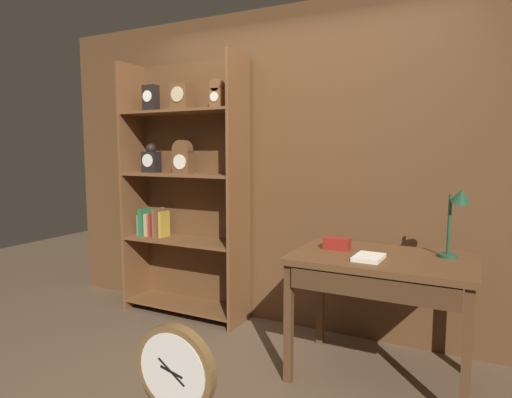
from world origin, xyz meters
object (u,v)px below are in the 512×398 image
workbench (381,272)px  toolbox_small (337,244)px  desk_lamp (457,211)px  open_repair_manual (369,257)px  bookshelf (183,187)px  round_clock_large (176,372)px

workbench → toolbox_small: (-0.31, 0.07, 0.14)m
desk_lamp → open_repair_manual: desk_lamp is taller
open_repair_manual → toolbox_small: bearing=146.9°
workbench → toolbox_small: toolbox_small is taller
bookshelf → toolbox_small: 1.55m
workbench → desk_lamp: size_ratio=2.45×
workbench → desk_lamp: 0.59m
round_clock_large → workbench: bearing=46.0°
workbench → toolbox_small: bearing=166.6°
toolbox_small → open_repair_manual: size_ratio=0.77×
bookshelf → desk_lamp: 2.22m
desk_lamp → toolbox_small: size_ratio=2.65×
round_clock_large → desk_lamp: bearing=39.4°
workbench → open_repair_manual: 0.16m
bookshelf → toolbox_small: (1.49, -0.32, -0.30)m
bookshelf → toolbox_small: bookshelf is taller
desk_lamp → open_repair_manual: 0.60m
toolbox_small → bookshelf: bearing=167.7°
bookshelf → round_clock_large: size_ratio=4.20×
toolbox_small → desk_lamp: bearing=5.7°
workbench → bookshelf: bearing=167.5°
bookshelf → open_repair_manual: 1.84m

